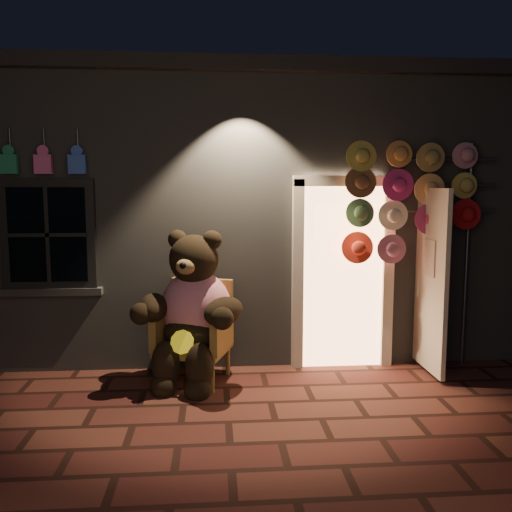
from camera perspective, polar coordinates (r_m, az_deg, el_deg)
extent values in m
plane|color=brown|center=(5.00, -2.91, -17.06)|extent=(60.00, 60.00, 0.00)
cube|color=slate|center=(8.57, -3.73, 4.46)|extent=(7.00, 5.00, 3.30)
cube|color=black|center=(8.66, -3.83, 15.96)|extent=(7.30, 5.30, 0.16)
cube|color=black|center=(6.30, -20.96, 2.13)|extent=(1.00, 0.10, 1.20)
cube|color=black|center=(6.27, -21.04, 2.10)|extent=(0.82, 0.06, 1.02)
cube|color=slate|center=(6.38, -20.71, -3.52)|extent=(1.10, 0.14, 0.08)
cube|color=#F6AA6E|center=(6.29, 9.03, -2.08)|extent=(0.92, 0.10, 2.10)
cube|color=beige|center=(6.15, 4.40, -2.22)|extent=(0.12, 0.12, 2.20)
cube|color=beige|center=(6.40, 13.65, -2.04)|extent=(0.12, 0.12, 2.20)
cube|color=beige|center=(6.17, 9.32, 7.80)|extent=(1.16, 0.12, 0.12)
cube|color=beige|center=(6.21, 17.96, -2.46)|extent=(0.05, 0.80, 2.00)
cube|color=#217B54|center=(6.32, -24.56, 8.79)|extent=(0.18, 0.07, 0.20)
cylinder|color=#59595E|center=(6.39, -24.49, 11.01)|extent=(0.02, 0.02, 0.25)
cube|color=#D15692|center=(6.21, -21.48, 8.97)|extent=(0.18, 0.07, 0.20)
cylinder|color=#59595E|center=(6.28, -21.43, 11.24)|extent=(0.02, 0.02, 0.25)
cube|color=#3557BA|center=(6.11, -18.30, 9.14)|extent=(0.18, 0.07, 0.20)
cylinder|color=#59595E|center=(6.19, -18.26, 11.44)|extent=(0.02, 0.02, 0.25)
cube|color=olive|center=(5.87, -6.60, -9.54)|extent=(0.86, 0.83, 0.10)
cube|color=olive|center=(6.06, -5.68, -5.62)|extent=(0.68, 0.29, 0.69)
cube|color=olive|center=(5.92, -9.70, -7.47)|extent=(0.26, 0.59, 0.40)
cube|color=olive|center=(5.70, -3.58, -7.95)|extent=(0.26, 0.59, 0.40)
cylinder|color=olive|center=(5.80, -10.36, -11.99)|extent=(0.05, 0.05, 0.32)
cylinder|color=olive|center=(5.60, -4.64, -12.62)|extent=(0.05, 0.05, 0.32)
cylinder|color=olive|center=(6.29, -8.28, -10.43)|extent=(0.05, 0.05, 0.32)
cylinder|color=olive|center=(6.10, -2.98, -10.92)|extent=(0.05, 0.05, 0.32)
ellipsoid|color=#D31648|center=(5.82, -6.30, -5.42)|extent=(0.91, 0.82, 0.80)
ellipsoid|color=black|center=(5.80, -6.57, -7.88)|extent=(0.76, 0.70, 0.38)
sphere|color=black|center=(5.68, -6.56, -0.34)|extent=(0.65, 0.65, 0.52)
sphere|color=black|center=(5.76, -8.26, 1.76)|extent=(0.20, 0.20, 0.20)
sphere|color=black|center=(5.63, -4.65, 1.68)|extent=(0.20, 0.20, 0.20)
ellipsoid|color=olive|center=(5.47, -7.41, -1.11)|extent=(0.24, 0.20, 0.16)
ellipsoid|color=black|center=(5.73, -10.75, -5.35)|extent=(0.31, 0.53, 0.29)
ellipsoid|color=black|center=(5.47, -3.41, -5.85)|extent=(0.55, 0.59, 0.29)
ellipsoid|color=black|center=(5.64, -9.48, -11.22)|extent=(0.29, 0.29, 0.50)
ellipsoid|color=black|center=(5.51, -5.97, -11.59)|extent=(0.29, 0.29, 0.50)
sphere|color=black|center=(5.65, -9.71, -13.36)|extent=(0.27, 0.27, 0.27)
sphere|color=black|center=(5.52, -6.18, -13.78)|extent=(0.27, 0.27, 0.27)
cylinder|color=yellow|center=(5.50, -7.79, -8.97)|extent=(0.27, 0.17, 0.24)
cylinder|color=#59595E|center=(6.65, 21.31, -0.03)|extent=(0.04, 0.04, 2.55)
cylinder|color=#59595E|center=(6.47, 19.54, 9.51)|extent=(1.13, 0.03, 0.03)
cylinder|color=#59595E|center=(6.47, 19.43, 7.00)|extent=(1.13, 0.03, 0.03)
cylinder|color=#59595E|center=(6.47, 19.33, 4.49)|extent=(1.13, 0.03, 0.03)
cylinder|color=gold|center=(6.09, 11.08, 10.40)|extent=(0.32, 0.11, 0.32)
cylinder|color=#CE8943|center=(6.17, 14.60, 10.26)|extent=(0.32, 0.11, 0.32)
cylinder|color=olive|center=(6.27, 18.00, 10.09)|extent=(0.32, 0.11, 0.32)
cylinder|color=#C97E8F|center=(6.48, 20.93, 9.86)|extent=(0.32, 0.11, 0.32)
cylinder|color=brown|center=(6.05, 11.09, 7.29)|extent=(0.32, 0.11, 0.32)
cylinder|color=#CC2F7A|center=(6.13, 14.59, 7.19)|extent=(0.32, 0.11, 0.32)
cylinder|color=#EFB067|center=(6.32, 17.68, 7.08)|extent=(0.32, 0.11, 0.32)
cylinder|color=#CBB451|center=(6.44, 20.92, 6.94)|extent=(0.32, 0.11, 0.32)
cylinder|color=#689458|center=(6.03, 11.09, 4.15)|extent=(0.32, 0.11, 0.32)
cylinder|color=white|center=(6.19, 14.32, 4.14)|extent=(0.32, 0.11, 0.32)
cylinder|color=#C13F79|center=(6.30, 17.67, 4.07)|extent=(0.32, 0.11, 0.32)
cylinder|color=red|center=(6.42, 20.90, 3.99)|extent=(0.32, 0.11, 0.32)
cylinder|color=#FF4028|center=(6.11, 10.86, 1.08)|extent=(0.32, 0.11, 0.32)
cylinder|color=pink|center=(6.19, 14.31, 1.06)|extent=(0.32, 0.11, 0.32)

